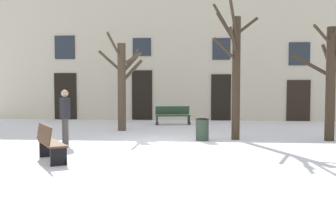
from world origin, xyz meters
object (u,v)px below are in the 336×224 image
Objects in this scene: tree_right_of_center at (330,78)px; bench_far_corner at (173,115)px; tree_left_of_center at (122,82)px; bench_near_lamp at (50,143)px; litter_bin at (202,129)px; person_by_shop_door at (65,114)px; tree_center at (235,70)px; streetlamp at (120,78)px.

tree_right_of_center is 8.28m from bench_far_corner.
tree_left_of_center reaches higher than bench_near_lamp.
person_by_shop_door is (-4.52, -1.30, 0.62)m from litter_bin.
tree_right_of_center is 2.38× the size of bench_far_corner.
tree_left_of_center is (-4.61, 2.67, -0.37)m from tree_center.
tree_center is 1.14× the size of tree_right_of_center.
bench_far_corner is at bearing -64.72° from person_by_shop_door.
streetlamp is at bearing -43.05° from person_by_shop_door.
bench_far_corner is at bearing 115.52° from tree_center.
person_by_shop_door is (-5.68, -1.61, -1.47)m from tree_center.
tree_right_of_center is at bearing -53.34° from bench_far_corner.
bench_far_corner is (1.97, 2.88, -1.65)m from tree_left_of_center.
litter_bin is 5.83m from bench_near_lamp.
tree_center is at bearing -179.14° from tree_right_of_center.
bench_far_corner is (-5.94, 5.50, -1.74)m from tree_right_of_center.
streetlamp reaches higher than bench_near_lamp.
streetlamp is 2.45× the size of bench_near_lamp.
tree_right_of_center is 1.03× the size of tree_left_of_center.
person_by_shop_door is at bearing -169.50° from tree_right_of_center.
streetlamp is at bearing 143.76° from tree_right_of_center.
tree_left_of_center reaches higher than streetlamp.
tree_left_of_center is at bearing -76.98° from streetlamp.
person_by_shop_door is at bearing -163.99° from litter_bin.
tree_center is at bearing -30.01° from tree_left_of_center.
bench_near_lamp is (-2.39, -10.22, 0.01)m from bench_far_corner.
litter_bin is at bearing -115.79° from person_by_shop_door.
tree_center is at bearing -49.72° from streetlamp.
tree_center is 3.13× the size of bench_near_lamp.
bench_near_lamp is 3.17m from person_by_shop_door.
tree_right_of_center is 8.33m from tree_left_of_center.
litter_bin is at bearing -164.71° from tree_center.
tree_left_of_center reaches higher than person_by_shop_door.
bench_far_corner is 1.00× the size of person_by_shop_door.
person_by_shop_door is at bearing -123.46° from bench_far_corner.
bench_near_lamp is (-0.42, -7.33, -1.64)m from tree_left_of_center.
litter_bin is at bearing -40.78° from tree_left_of_center.
tree_right_of_center is at bearing 4.70° from litter_bin.
tree_right_of_center is 2.74× the size of bench_near_lamp.
litter_bin is 0.50× the size of bench_near_lamp.
bench_far_corner is 1.15× the size of bench_near_lamp.
tree_center is 2.72× the size of bench_far_corner.
tree_left_of_center reaches higher than litter_bin.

